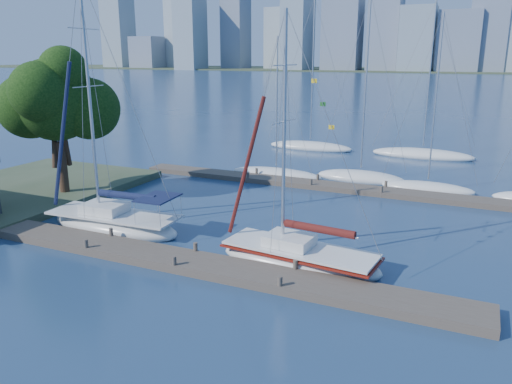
% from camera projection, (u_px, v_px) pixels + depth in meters
% --- Properties ---
extents(ground, '(700.00, 700.00, 0.00)m').
position_uv_depth(ground, '(186.00, 266.00, 22.85)').
color(ground, navy).
rests_on(ground, ground).
extents(near_dock, '(26.00, 2.00, 0.40)m').
position_uv_depth(near_dock, '(186.00, 262.00, 22.79)').
color(near_dock, '#4D4238').
rests_on(near_dock, ground).
extents(far_dock, '(30.00, 1.80, 0.36)m').
position_uv_depth(far_dock, '(328.00, 186.00, 36.07)').
color(far_dock, '#4D4238').
rests_on(far_dock, ground).
extents(far_shore, '(800.00, 100.00, 1.50)m').
position_uv_depth(far_shore, '(466.00, 71.00, 304.07)').
color(far_shore, '#38472D').
rests_on(far_shore, ground).
extents(tree, '(7.37, 6.73, 9.90)m').
position_uv_depth(tree, '(55.00, 98.00, 31.74)').
color(tree, '#322216').
rests_on(tree, ground).
extents(sailboat_navy, '(8.16, 3.03, 13.90)m').
position_uv_depth(sailboat_navy, '(113.00, 210.00, 27.23)').
color(sailboat_navy, silver).
rests_on(sailboat_navy, ground).
extents(sailboat_maroon, '(7.77, 3.21, 11.71)m').
position_uv_depth(sailboat_maroon, '(300.00, 246.00, 22.60)').
color(sailboat_maroon, silver).
rests_on(sailboat_maroon, ground).
extents(bg_boat_1, '(7.71, 4.93, 11.01)m').
position_uv_depth(bg_boat_1, '(276.00, 174.00, 39.64)').
color(bg_boat_1, silver).
rests_on(bg_boat_1, ground).
extents(bg_boat_2, '(6.82, 2.49, 13.88)m').
position_uv_depth(bg_boat_2, '(361.00, 177.00, 38.33)').
color(bg_boat_2, silver).
rests_on(bg_boat_2, ground).
extents(bg_boat_3, '(6.57, 2.39, 12.35)m').
position_uv_depth(bg_boat_3, '(428.00, 188.00, 35.39)').
color(bg_boat_3, silver).
rests_on(bg_boat_3, ground).
extents(bg_boat_6, '(9.06, 5.27, 14.98)m').
position_uv_depth(bg_boat_6, '(310.00, 146.00, 51.18)').
color(bg_boat_6, silver).
rests_on(bg_boat_6, ground).
extents(bg_boat_7, '(9.69, 5.22, 14.35)m').
position_uv_depth(bg_boat_7, '(423.00, 154.00, 47.02)').
color(bg_boat_7, silver).
rests_on(bg_boat_7, ground).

